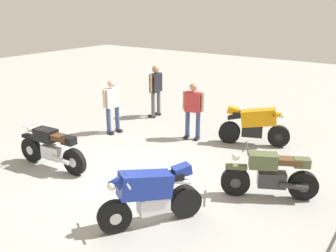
{
  "coord_description": "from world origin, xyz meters",
  "views": [
    {
      "loc": [
        5.95,
        5.26,
        3.85
      ],
      "look_at": [
        -1.74,
        -0.15,
        0.75
      ],
      "focal_mm": 40.63,
      "sensor_mm": 36.0,
      "label": 1
    }
  ],
  "objects_px": {
    "person_in_white_shirt": "(112,103)",
    "person_in_black_shirt": "(156,87)",
    "motorcycle_black_cruiser": "(52,148)",
    "motorcycle_blue_sportbike": "(150,194)",
    "person_in_red_shirt": "(193,108)",
    "motorcycle_orange_sportbike": "(255,124)",
    "motorcycle_olive_vintage": "(270,175)"
  },
  "relations": [
    {
      "from": "person_in_red_shirt",
      "to": "person_in_white_shirt",
      "type": "xyz_separation_m",
      "value": [
        0.95,
        -2.26,
        -0.01
      ]
    },
    {
      "from": "person_in_black_shirt",
      "to": "person_in_white_shirt",
      "type": "bearing_deg",
      "value": 84.75
    },
    {
      "from": "motorcycle_blue_sportbike",
      "to": "person_in_white_shirt",
      "type": "xyz_separation_m",
      "value": [
        -3.35,
        -4.01,
        0.33
      ]
    },
    {
      "from": "person_in_red_shirt",
      "to": "person_in_black_shirt",
      "type": "relative_size",
      "value": 0.92
    },
    {
      "from": "motorcycle_orange_sportbike",
      "to": "person_in_red_shirt",
      "type": "height_order",
      "value": "person_in_red_shirt"
    },
    {
      "from": "person_in_white_shirt",
      "to": "motorcycle_blue_sportbike",
      "type": "bearing_deg",
      "value": -27.87
    },
    {
      "from": "motorcycle_black_cruiser",
      "to": "person_in_white_shirt",
      "type": "distance_m",
      "value": 2.87
    },
    {
      "from": "motorcycle_black_cruiser",
      "to": "person_in_red_shirt",
      "type": "relative_size",
      "value": 1.27
    },
    {
      "from": "person_in_black_shirt",
      "to": "motorcycle_orange_sportbike",
      "type": "bearing_deg",
      "value": 167.23
    },
    {
      "from": "person_in_white_shirt",
      "to": "person_in_black_shirt",
      "type": "bearing_deg",
      "value": 100.64
    },
    {
      "from": "motorcycle_orange_sportbike",
      "to": "motorcycle_olive_vintage",
      "type": "distance_m",
      "value": 3.04
    },
    {
      "from": "motorcycle_black_cruiser",
      "to": "motorcycle_blue_sportbike",
      "type": "distance_m",
      "value": 3.45
    },
    {
      "from": "motorcycle_black_cruiser",
      "to": "motorcycle_blue_sportbike",
      "type": "bearing_deg",
      "value": 166.46
    },
    {
      "from": "motorcycle_orange_sportbike",
      "to": "motorcycle_olive_vintage",
      "type": "xyz_separation_m",
      "value": [
        2.67,
        1.46,
        -0.11
      ]
    },
    {
      "from": "person_in_white_shirt",
      "to": "motorcycle_olive_vintage",
      "type": "bearing_deg",
      "value": -0.12
    },
    {
      "from": "motorcycle_orange_sportbike",
      "to": "person_in_white_shirt",
      "type": "distance_m",
      "value": 4.23
    },
    {
      "from": "motorcycle_blue_sportbike",
      "to": "person_in_white_shirt",
      "type": "height_order",
      "value": "person_in_white_shirt"
    },
    {
      "from": "motorcycle_olive_vintage",
      "to": "person_in_black_shirt",
      "type": "xyz_separation_m",
      "value": [
        -3.27,
        -5.35,
        0.55
      ]
    },
    {
      "from": "person_in_white_shirt",
      "to": "person_in_black_shirt",
      "type": "distance_m",
      "value": 2.12
    },
    {
      "from": "motorcycle_olive_vintage",
      "to": "person_in_white_shirt",
      "type": "xyz_separation_m",
      "value": [
        -1.16,
        -5.4,
        0.44
      ]
    },
    {
      "from": "person_in_black_shirt",
      "to": "motorcycle_blue_sportbike",
      "type": "bearing_deg",
      "value": 122.03
    },
    {
      "from": "person_in_red_shirt",
      "to": "person_in_black_shirt",
      "type": "bearing_deg",
      "value": -128.85
    },
    {
      "from": "person_in_white_shirt",
      "to": "person_in_black_shirt",
      "type": "xyz_separation_m",
      "value": [
        -2.12,
        0.05,
        0.11
      ]
    },
    {
      "from": "motorcycle_blue_sportbike",
      "to": "motorcycle_olive_vintage",
      "type": "relative_size",
      "value": 0.97
    },
    {
      "from": "motorcycle_blue_sportbike",
      "to": "person_in_black_shirt",
      "type": "xyz_separation_m",
      "value": [
        -5.46,
        -3.96,
        0.44
      ]
    },
    {
      "from": "motorcycle_black_cruiser",
      "to": "motorcycle_olive_vintage",
      "type": "xyz_separation_m",
      "value": [
        -1.62,
        4.79,
        -0.03
      ]
    },
    {
      "from": "motorcycle_black_cruiser",
      "to": "motorcycle_blue_sportbike",
      "type": "xyz_separation_m",
      "value": [
        0.57,
        3.41,
        0.07
      ]
    },
    {
      "from": "motorcycle_orange_sportbike",
      "to": "person_in_black_shirt",
      "type": "xyz_separation_m",
      "value": [
        -0.6,
        -3.89,
        0.44
      ]
    },
    {
      "from": "motorcycle_black_cruiser",
      "to": "motorcycle_orange_sportbike",
      "type": "relative_size",
      "value": 1.11
    },
    {
      "from": "motorcycle_blue_sportbike",
      "to": "person_in_red_shirt",
      "type": "height_order",
      "value": "person_in_red_shirt"
    },
    {
      "from": "person_in_red_shirt",
      "to": "motorcycle_orange_sportbike",
      "type": "bearing_deg",
      "value": 97.6
    },
    {
      "from": "motorcycle_black_cruiser",
      "to": "motorcycle_orange_sportbike",
      "type": "distance_m",
      "value": 5.43
    }
  ]
}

